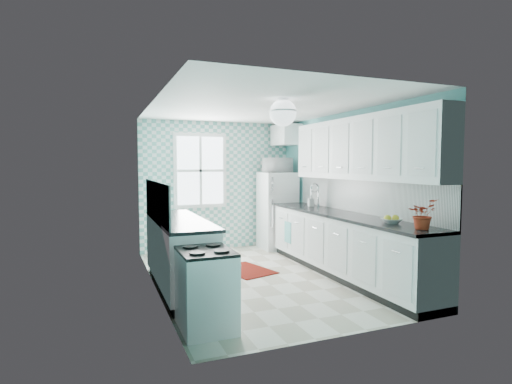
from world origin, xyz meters
name	(u,v)px	position (x,y,z in m)	size (l,w,h in m)	color
floor	(259,278)	(0.00, 0.00, -0.01)	(3.00, 4.40, 0.02)	silver
ceiling	(259,106)	(0.00, 0.00, 2.51)	(3.00, 4.40, 0.02)	white
wall_back	(217,186)	(0.00, 2.21, 1.25)	(3.00, 0.02, 2.50)	#60B2B0
wall_front	(346,209)	(0.00, -2.21, 1.25)	(3.00, 0.02, 2.50)	#60B2B0
wall_left	(154,196)	(-1.51, 0.00, 1.25)	(0.02, 4.40, 2.50)	#60B2B0
wall_right	(346,191)	(1.51, 0.00, 1.25)	(0.02, 4.40, 2.50)	#60B2B0
accent_wall	(217,186)	(0.00, 2.19, 1.25)	(3.00, 0.01, 2.50)	#62ADA2
window	(200,171)	(-0.35, 2.16, 1.55)	(1.04, 0.05, 1.44)	white
backsplash_right	(360,196)	(1.49, -0.40, 1.20)	(0.02, 3.60, 0.51)	white
backsplash_left	(156,201)	(-1.49, -0.07, 1.20)	(0.02, 2.15, 0.51)	white
upper_cabinets_right	(361,148)	(1.33, -0.60, 1.90)	(0.33, 3.20, 0.90)	white
upper_cabinet_fridge	(285,135)	(1.30, 1.83, 2.25)	(0.40, 0.74, 0.40)	white
ceiling_light	(283,113)	(0.00, -0.80, 2.32)	(0.34, 0.34, 0.35)	silver
base_cabinets_right	(343,246)	(1.20, -0.40, 0.45)	(0.60, 3.60, 0.90)	white
countertop_right	(343,215)	(1.19, -0.40, 0.92)	(0.63, 3.60, 0.04)	black
base_cabinets_left	(179,255)	(-1.20, -0.07, 0.45)	(0.60, 2.15, 0.90)	white
countertop_left	(180,220)	(-1.19, -0.07, 0.92)	(0.63, 2.15, 0.04)	black
fridge	(277,210)	(1.11, 1.77, 0.76)	(0.66, 0.66, 1.51)	silver
stove	(206,288)	(-1.20, -1.52, 0.42)	(0.53, 0.66, 0.79)	white
sink	(311,207)	(1.20, 0.60, 0.93)	(0.43, 0.36, 0.53)	silver
rug	(246,270)	(-0.06, 0.41, 0.01)	(0.62, 0.89, 0.01)	#62030C
dish_towel	(288,232)	(0.89, 0.84, 0.48)	(0.02, 0.24, 0.37)	#5E9C8E
fruit_bowl	(392,221)	(1.20, -1.44, 0.97)	(0.24, 0.24, 0.06)	white
potted_plant	(422,214)	(1.20, -1.94, 1.11)	(0.31, 0.27, 0.35)	#B21C32
soap_bottle	(311,201)	(1.25, 0.68, 1.04)	(0.09, 0.09, 0.21)	#9AAAB1
microwave	(277,165)	(1.11, 1.77, 1.66)	(0.52, 0.35, 0.29)	white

